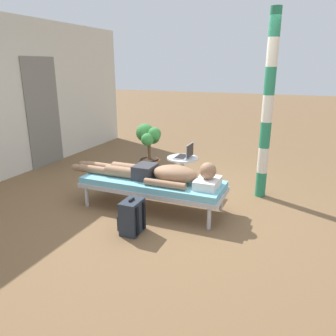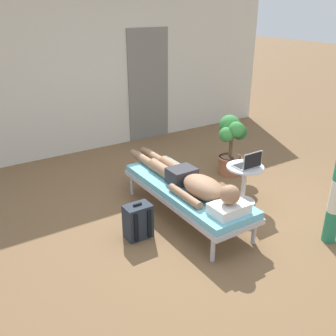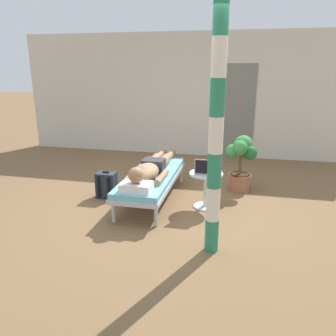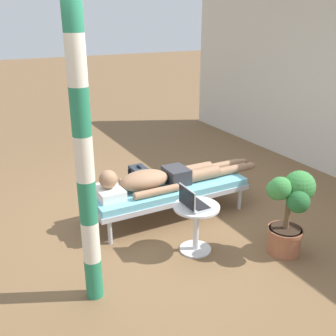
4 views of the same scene
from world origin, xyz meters
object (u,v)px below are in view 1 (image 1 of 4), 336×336
Objects in this scene: person_reclining at (158,173)px; lounge_chair at (153,184)px; side_table at (182,168)px; porch_post at (267,109)px; backpack at (132,217)px; potted_plant at (149,146)px; laptop at (186,154)px.

lounge_chair is at bearing 90.00° from person_reclining.
porch_post is at bearing -80.44° from side_table.
backpack is 2.41m from porch_post.
person_reclining reaches higher than lounge_chair.
potted_plant is 2.15m from porch_post.
lounge_chair is 0.19m from person_reclining.
lounge_chair is 1.92m from porch_post.
potted_plant is (2.03, 0.75, 0.32)m from backpack.
side_table is at bearing 99.56° from porch_post.
lounge_chair is at bearing 168.33° from laptop.
laptop is at bearing -3.81° from backpack.
side_table is at bearing -120.57° from potted_plant.
side_table reaches higher than backpack.
lounge_chair is 0.73m from backpack.
backpack is (-1.55, 0.10, -0.39)m from laptop.
person_reclining is 5.12× the size of backpack.
person_reclining is 4.15× the size of side_table.
person_reclining is at bearing -149.58° from potted_plant.
potted_plant is (1.31, 0.69, 0.17)m from lounge_chair.
potted_plant is at bearing 82.03° from porch_post.
porch_post is (-0.28, -1.99, 0.79)m from potted_plant.
side_table is at bearing -1.92° from backpack.
porch_post is at bearing -51.52° from lounge_chair.
potted_plant reaches higher than backpack.
person_reclining reaches higher than side_table.
potted_plant reaches higher than person_reclining.
person_reclining is at bearing -90.00° from lounge_chair.
backpack is (-1.55, 0.05, -0.16)m from side_table.
side_table is 1.69× the size of laptop.
laptop is (0.83, -0.09, 0.07)m from person_reclining.
side_table is 1.23× the size of backpack.
potted_plant is (0.48, 0.81, 0.16)m from side_table.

